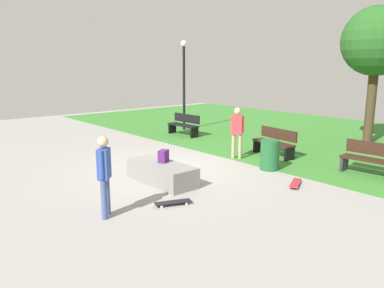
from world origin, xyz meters
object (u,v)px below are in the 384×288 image
(backpack_on_ledge, at_px, (163,156))
(skater_performing_trick, at_px, (104,171))
(skateboard_by_ledge, at_px, (173,202))
(park_bench_far_right, at_px, (372,159))
(tree_leaning_ash, at_px, (377,42))
(trash_bin, at_px, (270,155))
(concrete_ledge, at_px, (162,173))
(park_bench_center_lawn, at_px, (275,142))
(park_bench_by_oak, at_px, (184,124))
(lamp_post, at_px, (184,76))
(pedestrian_with_backpack, at_px, (237,128))
(skateboard_spare, at_px, (295,183))

(backpack_on_ledge, distance_m, skater_performing_trick, 2.59)
(skateboard_by_ledge, bearing_deg, park_bench_far_right, 71.89)
(tree_leaning_ash, bearing_deg, trash_bin, -91.32)
(concrete_ledge, distance_m, park_bench_center_lawn, 4.63)
(concrete_ledge, distance_m, backpack_on_ledge, 0.43)
(park_bench_by_oak, bearing_deg, tree_leaning_ash, 35.91)
(park_bench_far_right, height_order, park_bench_by_oak, same)
(park_bench_center_lawn, bearing_deg, backpack_on_ledge, -92.01)
(park_bench_center_lawn, bearing_deg, concrete_ledge, -91.30)
(trash_bin, bearing_deg, concrete_ledge, -108.84)
(skater_performing_trick, distance_m, park_bench_center_lawn, 6.90)
(backpack_on_ledge, bearing_deg, tree_leaning_ash, -35.26)
(backpack_on_ledge, relative_size, tree_leaning_ash, 0.06)
(concrete_ledge, distance_m, trash_bin, 3.29)
(skateboard_by_ledge, distance_m, park_bench_far_right, 5.82)
(concrete_ledge, height_order, park_bench_by_oak, park_bench_by_oak)
(tree_leaning_ash, bearing_deg, skateboard_by_ledge, -88.39)
(park_bench_by_oak, distance_m, lamp_post, 2.50)
(skater_performing_trick, height_order, park_bench_center_lawn, skater_performing_trick)
(skateboard_by_ledge, xyz_separation_m, lamp_post, (-7.41, 6.46, 2.43))
(skateboard_by_ledge, bearing_deg, tree_leaning_ash, 91.61)
(backpack_on_ledge, xyz_separation_m, skateboard_by_ledge, (1.53, -0.89, -0.61))
(backpack_on_ledge, bearing_deg, skateboard_by_ledge, -147.39)
(tree_leaning_ash, bearing_deg, park_bench_by_oak, -144.09)
(park_bench_far_right, distance_m, park_bench_center_lawn, 3.18)
(concrete_ledge, xyz_separation_m, park_bench_by_oak, (-4.79, 4.74, 0.22))
(park_bench_by_oak, xyz_separation_m, lamp_post, (-1.15, 0.94, 2.02))
(lamp_post, distance_m, pedestrian_with_backpack, 6.12)
(park_bench_far_right, xyz_separation_m, trash_bin, (-2.22, -1.63, -0.04))
(park_bench_by_oak, bearing_deg, park_bench_far_right, 0.06)
(park_bench_far_right, bearing_deg, trash_bin, -143.66)
(trash_bin, bearing_deg, lamp_post, 159.85)
(park_bench_center_lawn, distance_m, tree_leaning_ash, 5.67)
(skateboard_by_ledge, relative_size, park_bench_by_oak, 0.51)
(concrete_ledge, xyz_separation_m, tree_leaning_ash, (1.20, 9.07, 3.57))
(lamp_post, bearing_deg, backpack_on_ledge, -43.43)
(park_bench_far_right, bearing_deg, skater_performing_trick, -107.43)
(park_bench_center_lawn, bearing_deg, park_bench_by_oak, 178.71)
(backpack_on_ledge, bearing_deg, park_bench_by_oak, 18.38)
(backpack_on_ledge, xyz_separation_m, park_bench_by_oak, (-4.74, 4.63, -0.19))
(park_bench_far_right, relative_size, trash_bin, 1.85)
(skateboard_spare, xyz_separation_m, park_bench_far_right, (0.85, 2.34, 0.42))
(park_bench_far_right, height_order, pedestrian_with_backpack, pedestrian_with_backpack)
(concrete_ledge, bearing_deg, trash_bin, 71.16)
(park_bench_far_right, bearing_deg, skateboard_spare, -109.91)
(concrete_ledge, height_order, park_bench_center_lawn, park_bench_center_lawn)
(park_bench_center_lawn, height_order, trash_bin, park_bench_center_lawn)
(backpack_on_ledge, distance_m, park_bench_by_oak, 6.63)
(skater_performing_trick, bearing_deg, concrete_ledge, 116.84)
(concrete_ledge, relative_size, lamp_post, 0.50)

